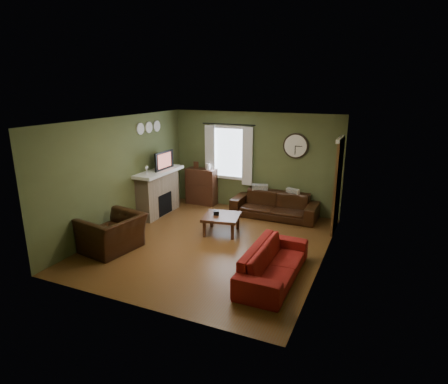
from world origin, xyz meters
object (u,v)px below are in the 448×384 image
at_px(bookshelf, 201,186).
at_px(sofa_red, 273,263).
at_px(armchair, 113,233).
at_px(sofa_brown, 275,205).
at_px(coffee_table, 222,224).

distance_m(bookshelf, sofa_red, 4.55).
bearing_deg(armchair, sofa_brown, 152.25).
height_order(sofa_red, coffee_table, sofa_red).
bearing_deg(sofa_red, coffee_table, 47.61).
xyz_separation_m(armchair, coffee_table, (1.65, 1.74, -0.16)).
bearing_deg(armchair, sofa_red, 102.39).
relative_size(sofa_red, armchair, 1.78).
relative_size(bookshelf, sofa_brown, 0.47).
bearing_deg(bookshelf, armchair, -93.56).
height_order(armchair, coffee_table, armchair).
relative_size(sofa_brown, armchair, 1.91).
xyz_separation_m(bookshelf, sofa_red, (3.11, -3.31, -0.21)).
bearing_deg(sofa_red, sofa_brown, 16.23).
height_order(sofa_brown, armchair, armchair).
bearing_deg(bookshelf, coffee_table, -51.24).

